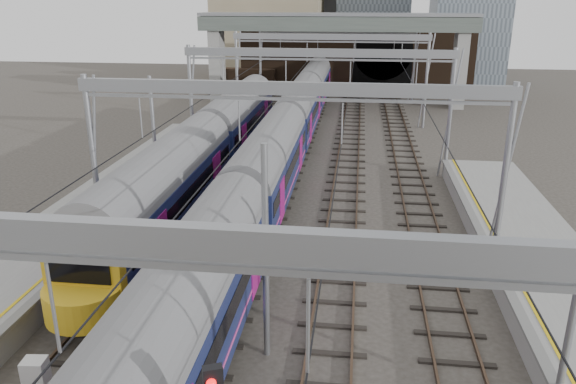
# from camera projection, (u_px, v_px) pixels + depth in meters

# --- Properties ---
(tracks) EXTENTS (14.40, 80.00, 0.22)m
(tracks) POSITION_uv_depth(u_px,v_px,m) (306.00, 209.00, 30.26)
(tracks) COLOR #4C3828
(tracks) RESTS_ON ground
(overhead_line) EXTENTS (16.80, 80.00, 8.00)m
(overhead_line) POSITION_uv_depth(u_px,v_px,m) (317.00, 71.00, 34.15)
(overhead_line) COLOR gray
(overhead_line) RESTS_ON ground
(retaining_wall) EXTENTS (28.00, 2.75, 9.00)m
(retaining_wall) POSITION_uv_depth(u_px,v_px,m) (350.00, 57.00, 63.22)
(retaining_wall) COLOR #2F2015
(retaining_wall) RESTS_ON ground
(overbridge) EXTENTS (28.00, 3.00, 9.25)m
(overbridge) POSITION_uv_depth(u_px,v_px,m) (336.00, 33.00, 56.86)
(overbridge) COLOR gray
(overbridge) RESTS_ON ground
(train_main) EXTENTS (2.59, 59.92, 4.53)m
(train_main) POSITION_uv_depth(u_px,v_px,m) (287.00, 134.00, 36.59)
(train_main) COLOR black
(train_main) RESTS_ON ground
(train_second) EXTENTS (2.74, 31.73, 4.74)m
(train_second) POSITION_uv_depth(u_px,v_px,m) (209.00, 149.00, 32.77)
(train_second) COLOR black
(train_second) RESTS_ON ground
(relay_cabinet) EXTENTS (0.70, 0.60, 1.29)m
(relay_cabinet) POSITION_uv_depth(u_px,v_px,m) (37.00, 379.00, 15.90)
(relay_cabinet) COLOR silver
(relay_cabinet) RESTS_ON ground
(equip_cover_b) EXTENTS (1.05, 0.92, 0.10)m
(equip_cover_b) POSITION_uv_depth(u_px,v_px,m) (206.00, 356.00, 17.90)
(equip_cover_b) COLOR blue
(equip_cover_b) RESTS_ON ground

